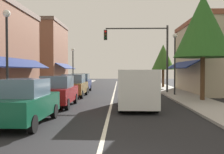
# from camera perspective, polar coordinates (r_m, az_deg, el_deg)

# --- Properties ---
(ground_plane) EXTENTS (80.00, 80.00, 0.00)m
(ground_plane) POSITION_cam_1_polar(r_m,az_deg,el_deg) (22.54, 0.39, -3.81)
(ground_plane) COLOR black
(sidewalk_left) EXTENTS (2.60, 56.00, 0.12)m
(sidewalk_left) POSITION_cam_1_polar(r_m,az_deg,el_deg) (23.32, -13.27, -3.52)
(sidewalk_left) COLOR #A39E99
(sidewalk_left) RESTS_ON ground
(sidewalk_right) EXTENTS (2.60, 56.00, 0.12)m
(sidewalk_right) POSITION_cam_1_polar(r_m,az_deg,el_deg) (23.08, 14.20, -3.58)
(sidewalk_right) COLOR #A39E99
(sidewalk_right) RESTS_ON ground
(lane_center_stripe) EXTENTS (0.14, 52.00, 0.01)m
(lane_center_stripe) POSITION_cam_1_polar(r_m,az_deg,el_deg) (22.54, 0.39, -3.80)
(lane_center_stripe) COLOR silver
(lane_center_stripe) RESTS_ON ground
(storefront_right_block) EXTENTS (6.10, 10.20, 6.63)m
(storefront_right_block) POSITION_cam_1_polar(r_m,az_deg,el_deg) (25.96, 21.28, 4.12)
(storefront_right_block) COLOR #BCAD8E
(storefront_right_block) RESTS_ON ground
(storefront_far_left) EXTENTS (5.54, 8.20, 8.05)m
(storefront_far_left) POSITION_cam_1_polar(r_m,az_deg,el_deg) (33.84, -14.52, 4.76)
(storefront_far_left) COLOR brown
(storefront_far_left) RESTS_ON ground
(parked_car_nearest_left) EXTENTS (1.83, 4.12, 1.77)m
(parked_car_nearest_left) POSITION_cam_1_polar(r_m,az_deg,el_deg) (10.54, -18.75, -5.22)
(parked_car_nearest_left) COLOR #0F4C33
(parked_car_nearest_left) RESTS_ON ground
(parked_car_second_left) EXTENTS (1.81, 4.12, 1.77)m
(parked_car_second_left) POSITION_cam_1_polar(r_m,az_deg,el_deg) (15.25, -11.83, -3.10)
(parked_car_second_left) COLOR maroon
(parked_car_second_left) RESTS_ON ground
(parked_car_third_left) EXTENTS (1.79, 4.10, 1.77)m
(parked_car_third_left) POSITION_cam_1_polar(r_m,az_deg,el_deg) (20.57, -8.35, -1.88)
(parked_car_third_left) COLOR brown
(parked_car_third_left) RESTS_ON ground
(parked_car_far_left) EXTENTS (1.86, 4.14, 1.77)m
(parked_car_far_left) POSITION_cam_1_polar(r_m,az_deg,el_deg) (25.19, -6.87, -1.25)
(parked_car_far_left) COLOR navy
(parked_car_far_left) RESTS_ON ground
(van_in_lane) EXTENTS (2.05, 5.20, 2.12)m
(van_in_lane) POSITION_cam_1_polar(r_m,az_deg,el_deg) (14.47, 5.40, -2.25)
(van_in_lane) COLOR silver
(van_in_lane) RESTS_ON ground
(traffic_signal_mast_arm) EXTENTS (5.80, 0.50, 6.11)m
(traffic_signal_mast_arm) POSITION_cam_1_polar(r_m,az_deg,el_deg) (23.66, 7.41, 6.61)
(traffic_signal_mast_arm) COLOR #333333
(traffic_signal_mast_arm) RESTS_ON ground
(street_lamp_left_near) EXTENTS (0.36, 0.36, 4.99)m
(street_lamp_left_near) POSITION_cam_1_polar(r_m,az_deg,el_deg) (13.47, -22.11, 6.70)
(street_lamp_left_near) COLOR black
(street_lamp_left_near) RESTS_ON ground
(street_lamp_right_mid) EXTENTS (0.36, 0.36, 5.05)m
(street_lamp_right_mid) POSITION_cam_1_polar(r_m,az_deg,el_deg) (21.60, 13.65, 4.89)
(street_lamp_right_mid) COLOR black
(street_lamp_right_mid) RESTS_ON ground
(street_lamp_left_far) EXTENTS (0.36, 0.36, 4.59)m
(street_lamp_left_far) POSITION_cam_1_polar(r_m,az_deg,el_deg) (29.81, -8.58, 3.47)
(street_lamp_left_far) COLOR black
(street_lamp_left_far) RESTS_ON ground
(tree_right_near) EXTENTS (3.81, 3.81, 7.14)m
(tree_right_near) POSITION_cam_1_polar(r_m,az_deg,el_deg) (18.46, 19.38, 10.56)
(tree_right_near) COLOR #4C331E
(tree_right_near) RESTS_ON ground
(tree_right_far) EXTENTS (2.69, 2.69, 5.12)m
(tree_right_far) POSITION_cam_1_polar(r_m,az_deg,el_deg) (31.20, 11.19, 4.29)
(tree_right_far) COLOR #4C331E
(tree_right_far) RESTS_ON ground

